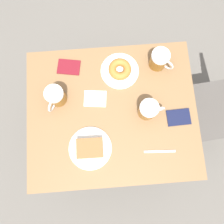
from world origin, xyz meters
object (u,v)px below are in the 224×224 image
Objects in this scene: plate_with_donut at (120,70)px; passport_near_edge at (179,117)px; beer_mug_right at (159,60)px; napkin_folded at (95,99)px; beer_mug_center at (148,110)px; plate_with_cake at (90,148)px; fork at (160,151)px; beer_mug_left at (56,96)px; passport_far_edge at (69,67)px.

passport_near_edge is (0.29, 0.30, -0.02)m from plate_with_donut.
beer_mug_right reaches higher than napkin_folded.
beer_mug_center is 0.18m from passport_near_edge.
plate_with_cake is at bearing -75.17° from passport_near_edge.
fork is (0.31, 0.32, -0.00)m from napkin_folded.
passport_near_edge is (-0.17, 0.12, 0.00)m from fork.
beer_mug_center is 0.30m from napkin_folded.
plate_with_donut is at bearing 135.22° from napkin_folded.
passport_near_edge reaches higher than napkin_folded.
beer_mug_right is 0.33m from passport_near_edge.
plate_with_cake is 1.71× the size of beer_mug_left.
fork is at bearing 42.11° from passport_far_edge.
fork is at bearing 11.93° from beer_mug_center.
beer_mug_left is at bearing -73.93° from beer_mug_right.
plate_with_donut is at bearing -159.39° from fork.
plate_with_donut is 1.62× the size of beer_mug_left.
plate_with_cake is 1.37× the size of fork.
passport_far_edge is at bearing -125.13° from beer_mug_center.
beer_mug_right reaches higher than plate_with_cake.
fork is at bearing 20.61° from plate_with_donut.
beer_mug_left reaches higher than passport_far_edge.
plate_with_donut is at bearing 80.71° from passport_far_edge.
beer_mug_center is 0.23m from fork.
plate_with_donut is at bearing -134.16° from passport_near_edge.
plate_with_cake is 1.62× the size of passport_far_edge.
fork is at bearing -35.34° from passport_near_edge.
plate_with_cake is 0.36m from beer_mug_center.
napkin_folded is 0.94× the size of passport_far_edge.
fork is (0.32, 0.52, -0.06)m from beer_mug_left.
beer_mug_center reaches higher than napkin_folded.
beer_mug_left reaches higher than plate_with_donut.
beer_mug_right is 0.94× the size of napkin_folded.
beer_mug_right is at bearing -165.89° from passport_near_edge.
beer_mug_right is (-0.03, 0.22, 0.04)m from plate_with_donut.
plate_with_donut reaches higher than plate_with_cake.
plate_with_donut is at bearing -82.72° from beer_mug_right.
beer_mug_right is at bearing 115.86° from napkin_folded.
plate_with_donut is 0.49m from fork.
beer_mug_center reaches higher than plate_with_cake.
beer_mug_center is at bearing 54.87° from passport_far_edge.
beer_mug_right is (-0.27, 0.09, 0.00)m from beer_mug_center.
beer_mug_left is at bearing -121.82° from fork.
napkin_folded is at bearing -64.14° from beer_mug_right.
passport_far_edge is at bearing -92.17° from beer_mug_right.
beer_mug_center reaches higher than plate_with_donut.
passport_far_edge reaches higher than napkin_folded.
passport_near_edge is at bearing 14.11° from beer_mug_right.
napkin_folded is 1.01× the size of passport_near_edge.
passport_far_edge is (-0.20, -0.14, 0.00)m from napkin_folded.
plate_with_donut is (-0.42, 0.19, 0.00)m from plate_with_cake.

